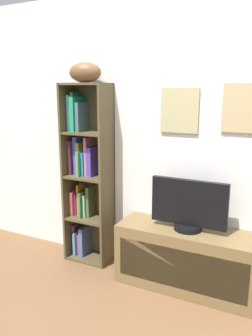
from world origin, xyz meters
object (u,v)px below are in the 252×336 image
bookshelf (86,174)px  football (85,72)px  television (189,206)px  tv_stand (186,259)px

bookshelf → football: bearing=-36.4°
bookshelf → television: bookshelf is taller
television → bookshelf: bearing=174.7°
tv_stand → television: 0.45m
tv_stand → television: television is taller
bookshelf → football: football is taller
bookshelf → tv_stand: bearing=-5.4°
football → tv_stand: football is taller
football → tv_stand: bearing=-3.8°
bookshelf → tv_stand: size_ratio=1.46×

